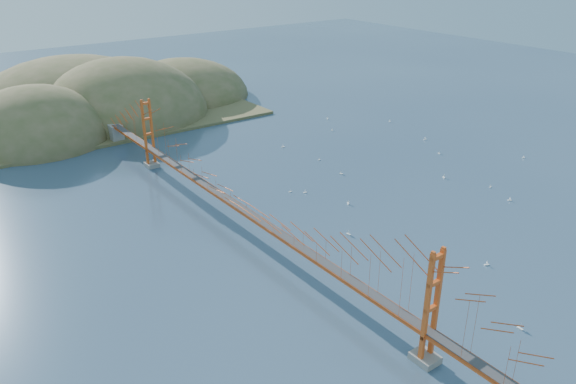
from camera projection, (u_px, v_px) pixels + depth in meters
ground at (247, 234)px, 73.18m from camera, size 320.00×320.00×0.00m
bridge at (245, 185)px, 70.45m from camera, size 2.20×94.40×12.00m
far_headlands at (90, 113)px, 124.72m from camera, size 84.00×58.00×25.00m
sailboat_8 at (327, 119)px, 120.38m from camera, size 0.66×0.66×0.69m
sailboat_14 at (348, 203)px, 81.57m from camera, size 0.68×0.68×0.72m
sailboat_11 at (524, 158)px, 98.79m from camera, size 0.52×0.52×0.59m
sailboat_15 at (332, 130)px, 113.22m from camera, size 0.41×0.51×0.59m
sailboat_6 at (487, 264)px, 66.17m from camera, size 0.61×0.61×0.67m
sailboat_17 at (425, 139)px, 108.02m from camera, size 0.63×0.59×0.70m
sailboat_1 at (341, 173)px, 92.08m from camera, size 0.58×0.63×0.71m
sailboat_3 at (290, 191)px, 85.45m from camera, size 0.50×0.41×0.58m
sailboat_9 at (390, 121)px, 118.80m from camera, size 0.43×0.50×0.57m
sailboat_2 at (510, 200)px, 82.64m from camera, size 0.63×0.63×0.66m
sailboat_5 at (439, 153)px, 100.86m from camera, size 0.46×0.54×0.62m
sailboat_0 at (349, 234)px, 73.06m from camera, size 0.56×0.65×0.74m
sailboat_7 at (319, 159)px, 97.91m from camera, size 0.50×0.43×0.57m
sailboat_10 at (520, 328)px, 55.27m from camera, size 0.51×0.62×0.73m
sailboat_16 at (305, 192)px, 85.21m from camera, size 0.56×0.52×0.63m
sailboat_4 at (444, 177)px, 90.61m from camera, size 0.66×0.66×0.73m
sailboat_12 at (283, 147)px, 104.02m from camera, size 0.63×0.52×0.74m
sailboat_13 at (490, 187)px, 87.09m from camera, size 0.49×0.42×0.56m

